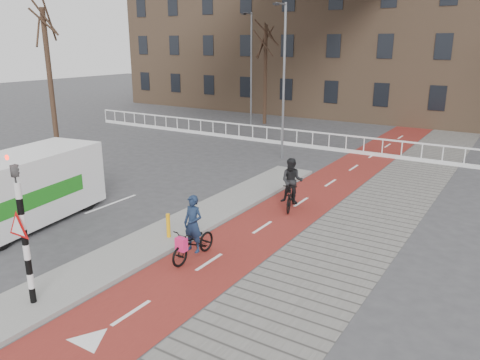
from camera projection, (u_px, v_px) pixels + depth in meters
The scene contains 15 objects.
ground at pixel (117, 278), 12.14m from camera, with size 120.00×120.00×0.00m, color #38383A.
bike_lane at pixel (321, 189), 19.49m from camera, with size 2.50×60.00×0.01m, color maroon.
sidewalk at pixel (389, 200), 18.06m from camera, with size 3.00×60.00×0.01m, color slate.
curb_island at pixel (191, 222), 15.72m from camera, with size 1.80×16.00×0.12m, color gray.
traffic_signal at pixel (22, 227), 10.24m from camera, with size 0.80×0.80×3.68m.
bollard at pixel (168, 226), 14.28m from camera, with size 0.12×0.12×0.75m, color #F3A80D.
cyclist_near at pixel (193, 238), 13.01m from camera, with size 0.65×1.79×1.87m.
cyclist_far at pixel (292, 188), 16.89m from camera, with size 0.97×1.83×1.90m.
van at pixel (22, 188), 15.45m from camera, with size 3.04×5.78×2.37m.
railing at pixel (267, 138), 28.40m from camera, with size 28.00×0.10×0.99m.
townhouse_row at pixel (381, 17), 37.43m from camera, with size 46.00×10.00×15.90m.
tree_left at pixel (51, 85), 24.06m from camera, with size 0.26×0.26×7.53m, color #311F15.
tree_mid at pixel (265, 75), 34.13m from camera, with size 0.27×0.27×7.07m, color #311F15.
streetlight_near at pixel (284, 84), 23.45m from camera, with size 0.12×0.12×7.72m, color slate.
streetlight_left at pixel (251, 71), 33.09m from camera, with size 0.12×0.12×7.83m, color slate.
Camera 1 is at (8.52, -7.54, 5.88)m, focal length 35.00 mm.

